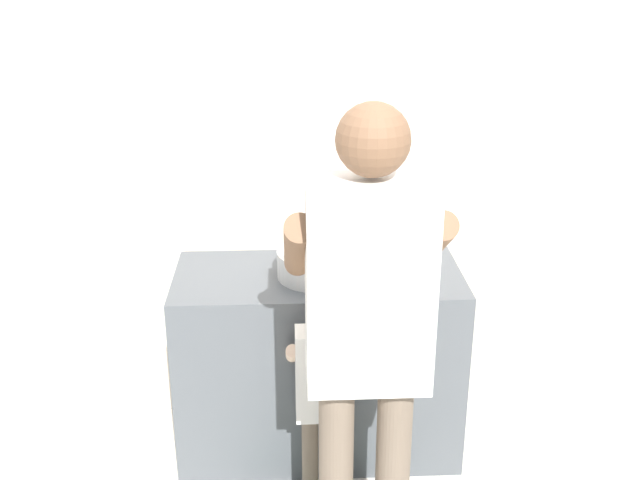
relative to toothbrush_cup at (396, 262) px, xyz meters
The scene contains 7 objects.
back_wall 0.66m from the toothbrush_cup, 132.92° to the left, with size 4.40×0.08×2.70m.
vanity_cabinet 0.56m from the toothbrush_cup, behind, with size 1.19×0.54×0.82m, color #4C5156.
sink_basin 0.32m from the toothbrush_cup, behind, with size 0.34×0.34×0.11m.
faucet 0.38m from the toothbrush_cup, 146.82° to the left, with size 0.18×0.14×0.18m.
toothbrush_cup is the anchor object (origin of this frame).
child_toddler 0.60m from the toothbrush_cup, 129.75° to the right, with size 0.28×0.28×0.91m.
adult_parent 0.75m from the toothbrush_cup, 105.40° to the right, with size 0.52×0.55×1.68m.
Camera 1 is at (-0.13, -2.54, 2.09)m, focal length 42.41 mm.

